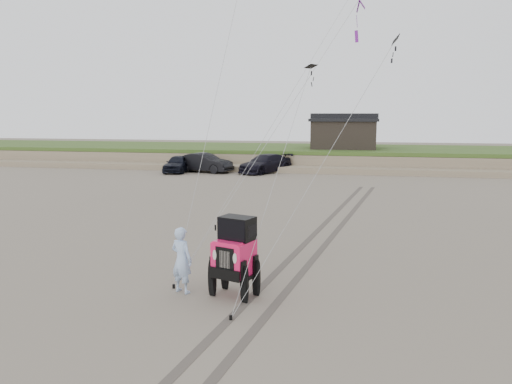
% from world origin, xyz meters
% --- Properties ---
extents(ground, '(160.00, 160.00, 0.00)m').
position_xyz_m(ground, '(0.00, 0.00, 0.00)').
color(ground, '#6B6054').
rests_on(ground, ground).
extents(dune_ridge, '(160.00, 14.25, 1.73)m').
position_xyz_m(dune_ridge, '(0.00, 37.50, 0.82)').
color(dune_ridge, '#7A6B54').
rests_on(dune_ridge, ground).
extents(cabin, '(6.40, 5.40, 3.35)m').
position_xyz_m(cabin, '(2.00, 37.00, 3.24)').
color(cabin, black).
rests_on(cabin, dune_ridge).
extents(truck_a, '(1.98, 4.49, 1.50)m').
position_xyz_m(truck_a, '(-11.89, 28.69, 0.75)').
color(truck_a, black).
rests_on(truck_a, ground).
extents(truck_b, '(5.29, 2.98, 1.65)m').
position_xyz_m(truck_b, '(-9.67, 29.18, 0.83)').
color(truck_b, black).
rests_on(truck_b, ground).
extents(truck_c, '(4.67, 5.84, 1.59)m').
position_xyz_m(truck_c, '(-4.40, 29.86, 0.79)').
color(truck_c, black).
rests_on(truck_c, ground).
extents(jeep, '(3.48, 5.21, 1.79)m').
position_xyz_m(jeep, '(0.08, 0.72, 0.89)').
color(jeep, '#F51B5C').
rests_on(jeep, ground).
extents(man, '(0.82, 0.68, 1.91)m').
position_xyz_m(man, '(-1.45, 0.70, 0.95)').
color(man, '#8AA2D6').
rests_on(man, ground).
extents(stake_main, '(0.08, 0.08, 0.12)m').
position_xyz_m(stake_main, '(-1.81, 0.96, 0.06)').
color(stake_main, black).
rests_on(stake_main, ground).
extents(stake_aux, '(0.08, 0.08, 0.12)m').
position_xyz_m(stake_aux, '(0.39, -0.92, 0.06)').
color(stake_aux, black).
rests_on(stake_aux, ground).
extents(tire_tracks, '(5.22, 29.74, 0.01)m').
position_xyz_m(tire_tracks, '(2.00, 8.00, 0.00)').
color(tire_tracks, '#4C443D').
rests_on(tire_tracks, ground).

